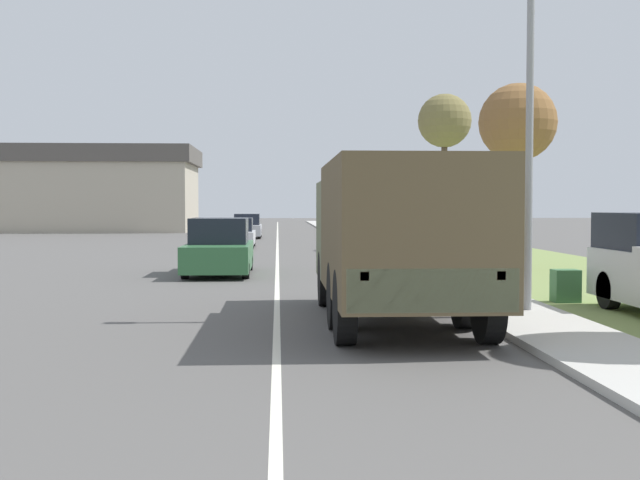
{
  "coord_description": "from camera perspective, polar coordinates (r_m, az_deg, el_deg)",
  "views": [
    {
      "loc": [
        0.02,
        -1.62,
        2.1
      ],
      "look_at": [
        0.85,
        14.02,
        1.42
      ],
      "focal_mm": 45.0,
      "sensor_mm": 36.0,
      "label": 1
    }
  ],
  "objects": [
    {
      "name": "car_nearest_ahead",
      "position": [
        24.55,
        -7.18,
        -0.66
      ],
      "size": [
        1.93,
        4.72,
        1.71
      ],
      "color": "#336B3D",
      "rests_on": "ground"
    },
    {
      "name": "lane_centre_stripe",
      "position": [
        41.67,
        -3.04,
        -0.41
      ],
      "size": [
        0.12,
        120.0,
        0.0
      ],
      "color": "silver",
      "rests_on": "ground"
    },
    {
      "name": "utility_box",
      "position": [
        18.03,
        17.06,
        -3.13
      ],
      "size": [
        0.55,
        0.45,
        0.7
      ],
      "color": "#3D7042",
      "rests_on": "grass_strip_right"
    },
    {
      "name": "grass_strip_right",
      "position": [
        42.61,
        9.01,
        -0.36
      ],
      "size": [
        7.0,
        120.0,
        0.02
      ],
      "color": "olive",
      "rests_on": "ground"
    },
    {
      "name": "tree_far_right",
      "position": [
        38.32,
        8.85,
        8.25
      ],
      "size": [
        2.5,
        2.5,
        7.29
      ],
      "color": "#4C3D2D",
      "rests_on": "grass_strip_right"
    },
    {
      "name": "car_third_ahead",
      "position": [
        51.56,
        -5.2,
        0.91
      ],
      "size": [
        1.79,
        4.29,
        1.55
      ],
      "color": "#B7BABF",
      "rests_on": "ground"
    },
    {
      "name": "sidewalk_right",
      "position": [
        41.91,
        3.12,
        -0.31
      ],
      "size": [
        1.8,
        120.0,
        0.12
      ],
      "color": "beige",
      "rests_on": "ground"
    },
    {
      "name": "building_distant",
      "position": [
        67.96,
        -16.62,
        3.49
      ],
      "size": [
        18.62,
        10.61,
        6.75
      ],
      "color": "#B2A893",
      "rests_on": "ground"
    },
    {
      "name": "military_truck",
      "position": [
        14.28,
        5.42,
        0.53
      ],
      "size": [
        2.48,
        7.11,
        2.83
      ],
      "color": "#606647",
      "rests_on": "ground"
    },
    {
      "name": "ground_plane",
      "position": [
        41.67,
        -3.04,
        -0.41
      ],
      "size": [
        180.0,
        180.0,
        0.0
      ],
      "primitive_type": "plane",
      "color": "#565451"
    },
    {
      "name": "lamp_post",
      "position": [
        15.8,
        14.07,
        12.4
      ],
      "size": [
        1.69,
        0.24,
        8.06
      ],
      "color": "gray",
      "rests_on": "sidewalk_right"
    },
    {
      "name": "tree_mid_right",
      "position": [
        26.81,
        13.88,
        8.03
      ],
      "size": [
        2.5,
        2.5,
        6.01
      ],
      "color": "#4C3D2D",
      "rests_on": "grass_strip_right"
    },
    {
      "name": "car_second_ahead",
      "position": [
        40.14,
        -5.95,
        0.42
      ],
      "size": [
        1.78,
        4.06,
        1.47
      ],
      "color": "silver",
      "rests_on": "ground"
    }
  ]
}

